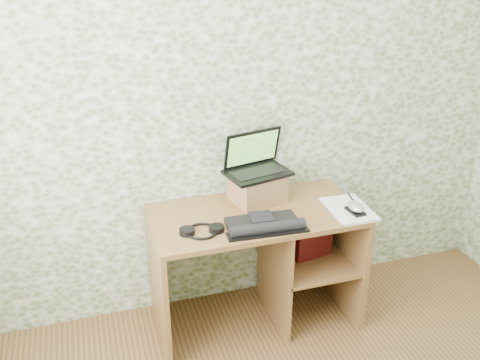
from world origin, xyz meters
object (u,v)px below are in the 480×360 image
object	(u,v)px
desk	(266,248)
keyboard	(264,224)
notepad	(348,209)
riser	(257,187)
laptop	(256,163)

from	to	relation	value
desk	keyboard	bearing A→B (deg)	-113.72
desk	notepad	bearing A→B (deg)	-20.11
riser	desk	bearing A→B (deg)	-79.35
notepad	desk	bearing A→B (deg)	161.29
laptop	desk	bearing A→B (deg)	-94.61
desk	keyboard	size ratio (longest dim) A/B	2.68
riser	laptop	bearing A→B (deg)	90.00
laptop	notepad	world-z (taller)	laptop
laptop	notepad	size ratio (longest dim) A/B	1.21
desk	laptop	world-z (taller)	laptop
desk	riser	distance (m)	0.37
desk	keyboard	distance (m)	0.37
notepad	laptop	bearing A→B (deg)	147.03
laptop	notepad	xyz separation A→B (m)	(0.46, -0.32, -0.22)
laptop	keyboard	size ratio (longest dim) A/B	0.91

